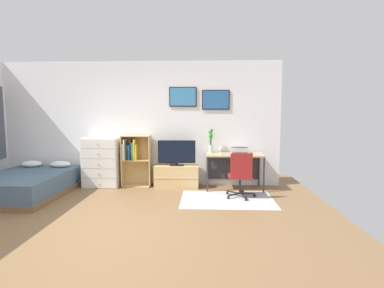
{
  "coord_description": "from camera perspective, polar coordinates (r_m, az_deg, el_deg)",
  "views": [
    {
      "loc": [
        1.43,
        -4.25,
        1.61
      ],
      "look_at": [
        1.19,
        1.5,
        1.0
      ],
      "focal_mm": 28.58,
      "sensor_mm": 36.0,
      "label": 1
    }
  ],
  "objects": [
    {
      "name": "ground_plane",
      "position": [
        4.76,
        -15.67,
        -13.97
      ],
      "size": [
        7.2,
        7.2,
        0.0
      ],
      "primitive_type": "plane",
      "color": "brown"
    },
    {
      "name": "wall_back_with_posters",
      "position": [
        6.83,
        -9.54,
        3.81
      ],
      "size": [
        6.12,
        0.09,
        2.7
      ],
      "color": "white",
      "rests_on": "ground_plane"
    },
    {
      "name": "area_rug",
      "position": [
        5.76,
        6.59,
        -10.21
      ],
      "size": [
        1.7,
        1.2,
        0.01
      ],
      "primitive_type": "cube",
      "color": "#B2B7BC",
      "rests_on": "ground_plane"
    },
    {
      "name": "bed",
      "position": [
        6.73,
        -28.47,
        -6.62
      ],
      "size": [
        1.46,
        2.0,
        0.56
      ],
      "rotation": [
        0.0,
        0.0,
        -0.01
      ],
      "color": "brown",
      "rests_on": "ground_plane"
    },
    {
      "name": "dresser",
      "position": [
        6.86,
        -16.51,
        -3.28
      ],
      "size": [
        0.76,
        0.46,
        1.06
      ],
      "color": "white",
      "rests_on": "ground_plane"
    },
    {
      "name": "bookshelf",
      "position": [
        6.72,
        -10.77,
        -2.33
      ],
      "size": [
        0.62,
        0.3,
        1.11
      ],
      "color": "tan",
      "rests_on": "ground_plane"
    },
    {
      "name": "tv_stand",
      "position": [
        6.59,
        -2.85,
        -6.02
      ],
      "size": [
        0.94,
        0.41,
        0.47
      ],
      "color": "tan",
      "rests_on": "ground_plane"
    },
    {
      "name": "television",
      "position": [
        6.48,
        -2.89,
        -1.7
      ],
      "size": [
        0.8,
        0.16,
        0.54
      ],
      "color": "black",
      "rests_on": "tv_stand"
    },
    {
      "name": "desk",
      "position": [
        6.5,
        7.85,
        -2.92
      ],
      "size": [
        1.19,
        0.6,
        0.74
      ],
      "color": "tan",
      "rests_on": "ground_plane"
    },
    {
      "name": "office_chair",
      "position": [
        5.78,
        9.06,
        -5.57
      ],
      "size": [
        0.56,
        0.58,
        0.86
      ],
      "rotation": [
        0.0,
        0.0,
        -0.01
      ],
      "color": "#232326",
      "rests_on": "ground_plane"
    },
    {
      "name": "laptop",
      "position": [
        6.48,
        8.9,
        -1.23
      ],
      "size": [
        0.36,
        0.39,
        0.16
      ],
      "rotation": [
        0.0,
        0.0,
        -0.03
      ],
      "color": "#B7B7BC",
      "rests_on": "desk"
    },
    {
      "name": "computer_mouse",
      "position": [
        6.41,
        11.03,
        -1.75
      ],
      "size": [
        0.06,
        0.1,
        0.03
      ],
      "primitive_type": "ellipsoid",
      "color": "#262628",
      "rests_on": "desk"
    },
    {
      "name": "bamboo_vase",
      "position": [
        6.54,
        3.52,
        0.66
      ],
      "size": [
        0.1,
        0.1,
        0.51
      ],
      "color": "silver",
      "rests_on": "desk"
    },
    {
      "name": "wine_glass",
      "position": [
        6.3,
        5.33,
        -0.71
      ],
      "size": [
        0.07,
        0.07,
        0.18
      ],
      "color": "silver",
      "rests_on": "desk"
    }
  ]
}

